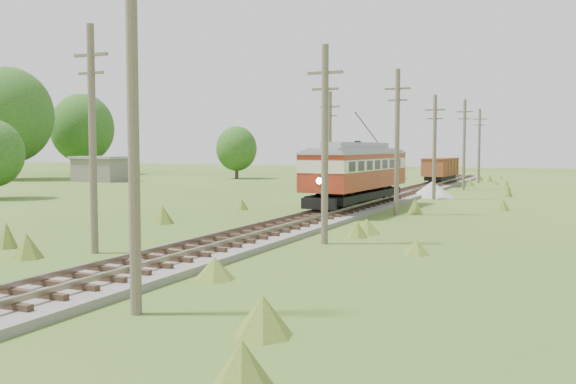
% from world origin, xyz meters
% --- Properties ---
extents(railbed_main, '(3.60, 96.00, 0.57)m').
position_xyz_m(railbed_main, '(0.00, 34.00, 0.19)').
color(railbed_main, '#605B54').
rests_on(railbed_main, ground).
extents(streetcar, '(3.53, 13.20, 5.99)m').
position_xyz_m(streetcar, '(-0.00, 33.08, 2.75)').
color(streetcar, black).
rests_on(streetcar, ground).
extents(gondola, '(2.87, 7.57, 2.47)m').
position_xyz_m(gondola, '(0.00, 63.17, 1.89)').
color(gondola, black).
rests_on(gondola, ground).
extents(gravel_pile, '(3.71, 3.93, 1.35)m').
position_xyz_m(gravel_pile, '(2.54, 46.17, 0.63)').
color(gravel_pile, gray).
rests_on(gravel_pile, ground).
extents(utility_pole_r_1, '(0.30, 0.30, 8.80)m').
position_xyz_m(utility_pole_r_1, '(3.10, 5.00, 4.40)').
color(utility_pole_r_1, brown).
rests_on(utility_pole_r_1, ground).
extents(utility_pole_r_2, '(1.60, 0.30, 8.60)m').
position_xyz_m(utility_pole_r_2, '(3.30, 18.00, 4.42)').
color(utility_pole_r_2, brown).
rests_on(utility_pole_r_2, ground).
extents(utility_pole_r_3, '(1.60, 0.30, 9.00)m').
position_xyz_m(utility_pole_r_3, '(3.20, 31.00, 4.63)').
color(utility_pole_r_3, brown).
rests_on(utility_pole_r_3, ground).
extents(utility_pole_r_4, '(1.60, 0.30, 8.40)m').
position_xyz_m(utility_pole_r_4, '(3.00, 44.00, 4.32)').
color(utility_pole_r_4, brown).
rests_on(utility_pole_r_4, ground).
extents(utility_pole_r_5, '(1.60, 0.30, 8.90)m').
position_xyz_m(utility_pole_r_5, '(3.40, 57.00, 4.58)').
color(utility_pole_r_5, brown).
rests_on(utility_pole_r_5, ground).
extents(utility_pole_r_6, '(1.60, 0.30, 8.70)m').
position_xyz_m(utility_pole_r_6, '(3.20, 70.00, 4.47)').
color(utility_pole_r_6, brown).
rests_on(utility_pole_r_6, ground).
extents(utility_pole_l_a, '(1.60, 0.30, 9.00)m').
position_xyz_m(utility_pole_l_a, '(-4.20, 12.00, 4.63)').
color(utility_pole_l_a, brown).
rests_on(utility_pole_l_a, ground).
extents(utility_pole_l_b, '(1.60, 0.30, 8.60)m').
position_xyz_m(utility_pole_l_b, '(-4.50, 40.00, 4.42)').
color(utility_pole_l_b, brown).
rests_on(utility_pole_l_b, ground).
extents(tree_left_4, '(11.34, 11.34, 14.61)m').
position_xyz_m(tree_left_4, '(-54.00, 54.00, 8.37)').
color(tree_left_4, '#38281C').
rests_on(tree_left_4, ground).
extents(tree_left_5, '(9.66, 9.66, 12.44)m').
position_xyz_m(tree_left_5, '(-56.00, 70.00, 7.12)').
color(tree_left_5, '#38281C').
rests_on(tree_left_5, ground).
extents(tree_mid_a, '(5.46, 5.46, 7.03)m').
position_xyz_m(tree_mid_a, '(-28.00, 68.00, 4.02)').
color(tree_mid_a, '#38281C').
rests_on(tree_mid_a, ground).
extents(shed, '(6.40, 4.40, 3.10)m').
position_xyz_m(shed, '(-40.00, 55.00, 1.57)').
color(shed, slate).
rests_on(shed, ground).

